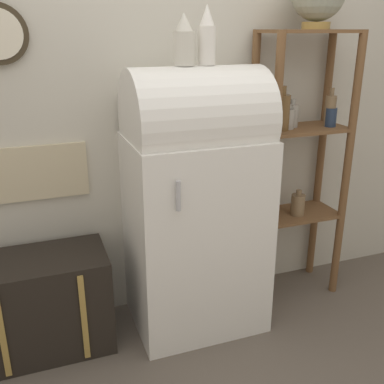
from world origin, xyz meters
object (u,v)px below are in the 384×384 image
at_px(suitcase_trunk, 42,304).
at_px(vase_center, 207,37).
at_px(refrigerator, 196,201).
at_px(vase_left, 184,41).

xyz_separation_m(suitcase_trunk, vase_center, (0.95, -0.03, 1.39)).
bearing_deg(suitcase_trunk, refrigerator, -2.56).
relative_size(refrigerator, suitcase_trunk, 2.11).
relative_size(suitcase_trunk, vase_center, 2.45).
relative_size(vase_left, vase_center, 0.86).
bearing_deg(refrigerator, vase_center, 12.05).
bearing_deg(vase_center, vase_left, -179.16).
relative_size(suitcase_trunk, vase_left, 2.84).
distance_m(refrigerator, suitcase_trunk, 1.02).
bearing_deg(vase_left, suitcase_trunk, 178.05).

